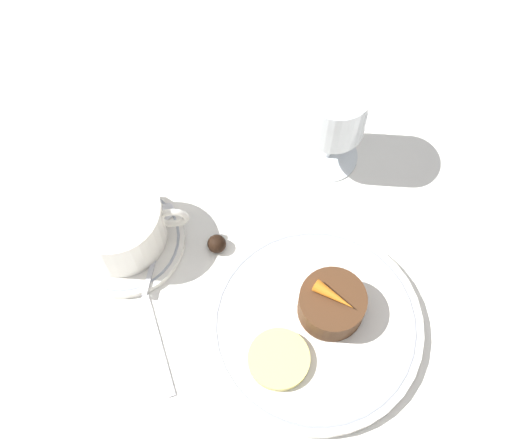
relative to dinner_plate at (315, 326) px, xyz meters
name	(u,v)px	position (x,y,z in m)	size (l,w,h in m)	color
ground_plane	(325,280)	(0.02, 0.05, -0.01)	(3.00, 3.00, 0.00)	white
dinner_plate	(315,326)	(0.00, 0.00, 0.00)	(0.22, 0.22, 0.01)	white
saucer	(124,240)	(-0.20, 0.11, 0.00)	(0.13, 0.13, 0.01)	white
coffee_cup	(117,222)	(-0.20, 0.12, 0.04)	(0.13, 0.10, 0.07)	white
spoon	(160,237)	(-0.16, 0.11, 0.00)	(0.04, 0.11, 0.00)	silver
wine_glass	(335,114)	(0.04, 0.21, 0.08)	(0.07, 0.07, 0.13)	silver
fork	(146,299)	(-0.18, 0.04, -0.01)	(0.06, 0.17, 0.01)	silver
dessert_cake	(331,304)	(0.02, 0.01, 0.02)	(0.07, 0.07, 0.04)	#4C2D19
carrot_garnish	(333,296)	(0.02, 0.01, 0.05)	(0.04, 0.04, 0.01)	orange
pineapple_slice	(279,359)	(-0.04, -0.03, 0.01)	(0.06, 0.06, 0.01)	#EFE075
chocolate_truffle	(217,244)	(-0.10, 0.10, 0.00)	(0.02, 0.02, 0.02)	black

